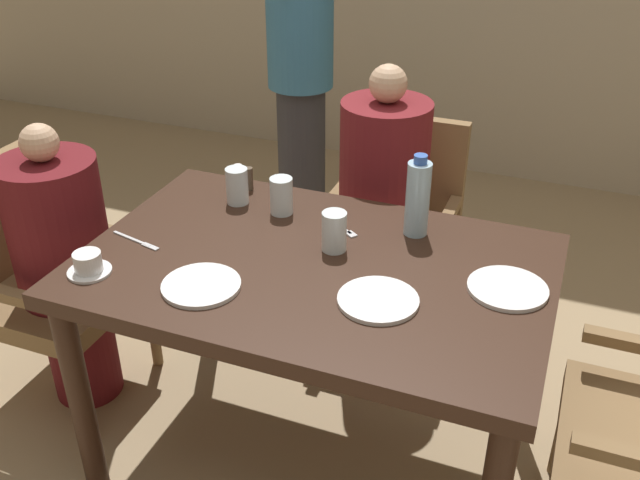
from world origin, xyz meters
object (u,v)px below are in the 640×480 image
at_px(teacup_with_saucer, 88,264).
at_px(diner_in_far_chair, 382,213).
at_px(glass_tall_near, 334,231).
at_px(standing_host, 300,60).
at_px(glass_tall_mid, 281,196).
at_px(plate_main_right, 378,300).
at_px(plate_main_left, 508,288).
at_px(chair_far_side, 391,222).
at_px(plate_dessert_center, 201,285).
at_px(chair_left_side, 37,274).
at_px(diner_in_left_chair, 65,267).
at_px(water_bottle, 418,198).
at_px(glass_tall_far, 237,186).

bearing_deg(teacup_with_saucer, diner_in_far_chair, 59.57).
relative_size(teacup_with_saucer, glass_tall_near, 1.01).
bearing_deg(glass_tall_near, standing_host, 116.71).
bearing_deg(standing_host, glass_tall_mid, -70.43).
xyz_separation_m(plate_main_right, teacup_with_saucer, (-0.78, -0.15, 0.02)).
bearing_deg(plate_main_right, plate_main_left, 30.07).
relative_size(chair_far_side, plate_dessert_center, 4.07).
distance_m(chair_left_side, plate_main_left, 1.60).
distance_m(diner_in_far_chair, plate_main_left, 0.83).
bearing_deg(diner_in_far_chair, teacup_with_saucer, -120.43).
distance_m(standing_host, plate_main_left, 1.68).
distance_m(chair_far_side, glass_tall_mid, 0.69).
relative_size(diner_in_left_chair, plate_dessert_center, 4.92).
height_order(water_bottle, glass_tall_near, water_bottle).
height_order(plate_dessert_center, glass_tall_mid, glass_tall_mid).
xyz_separation_m(diner_in_left_chair, glass_tall_near, (0.93, 0.09, 0.28)).
bearing_deg(plate_main_left, standing_host, 131.74).
bearing_deg(plate_main_right, glass_tall_mid, 140.06).
relative_size(chair_far_side, standing_host, 0.50).
height_order(glass_tall_near, glass_tall_mid, same).
xyz_separation_m(diner_in_far_chair, teacup_with_saucer, (-0.56, -0.95, 0.20)).
xyz_separation_m(water_bottle, glass_tall_mid, (-0.43, -0.03, -0.06)).
height_order(diner_in_left_chair, diner_in_far_chair, diner_in_far_chair).
distance_m(plate_main_left, plate_dessert_center, 0.81).
relative_size(chair_left_side, glass_tall_mid, 7.25).
height_order(chair_far_side, plate_dessert_center, chair_far_side).
xyz_separation_m(plate_main_right, plate_dessert_center, (-0.46, -0.11, 0.00)).
relative_size(diner_in_far_chair, plate_main_left, 5.37).
xyz_separation_m(standing_host, glass_tall_far, (0.21, -1.05, -0.11)).
relative_size(plate_main_right, teacup_with_saucer, 1.76).
xyz_separation_m(plate_dessert_center, glass_tall_near, (0.26, 0.31, 0.05)).
bearing_deg(plate_main_right, plate_dessert_center, -166.97).
xyz_separation_m(plate_main_left, water_bottle, (-0.31, 0.21, 0.11)).
relative_size(teacup_with_saucer, glass_tall_far, 1.01).
xyz_separation_m(teacup_with_saucer, glass_tall_mid, (0.35, 0.52, 0.03)).
distance_m(plate_main_left, teacup_with_saucer, 1.13).
xyz_separation_m(diner_in_far_chair, glass_tall_near, (0.03, -0.59, 0.23)).
xyz_separation_m(plate_main_right, glass_tall_mid, (-0.43, 0.36, 0.05)).
bearing_deg(diner_in_far_chair, diner_in_left_chair, -143.40).
bearing_deg(teacup_with_saucer, plate_main_left, 16.94).
bearing_deg(glass_tall_far, diner_in_far_chair, 48.42).
relative_size(plate_main_right, glass_tall_near, 1.78).
xyz_separation_m(standing_host, teacup_with_saucer, (0.03, -1.58, -0.14)).
bearing_deg(standing_host, teacup_with_saucer, -88.97).
distance_m(teacup_with_saucer, glass_tall_near, 0.69).
bearing_deg(glass_tall_mid, plate_main_right, -39.94).
height_order(diner_in_left_chair, plate_dessert_center, diner_in_left_chair).
xyz_separation_m(chair_far_side, plate_main_left, (0.53, -0.75, 0.29)).
distance_m(diner_in_far_chair, teacup_with_saucer, 1.12).
bearing_deg(glass_tall_mid, diner_in_left_chair, -160.90).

